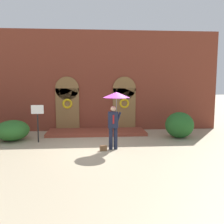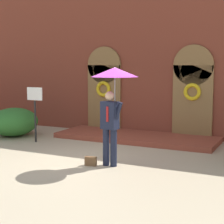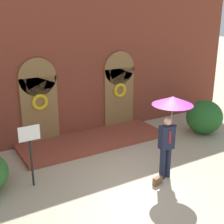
# 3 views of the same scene
# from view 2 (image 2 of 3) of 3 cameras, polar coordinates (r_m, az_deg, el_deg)

# --- Properties ---
(ground_plane) EXTENTS (80.00, 80.00, 0.00)m
(ground_plane) POSITION_cam_2_polar(r_m,az_deg,el_deg) (9.51, -3.41, -7.53)
(ground_plane) COLOR tan
(building_facade) EXTENTS (14.00, 2.30, 5.60)m
(building_facade) POSITION_cam_2_polar(r_m,az_deg,el_deg) (12.97, 5.65, 8.35)
(building_facade) COLOR brown
(building_facade) RESTS_ON ground
(person_with_umbrella) EXTENTS (1.10, 1.10, 2.36)m
(person_with_umbrella) POSITION_cam_2_polar(r_m,az_deg,el_deg) (8.76, 0.23, 3.89)
(person_with_umbrella) COLOR #191E33
(person_with_umbrella) RESTS_ON ground
(handbag) EXTENTS (0.30, 0.17, 0.22)m
(handbag) POSITION_cam_2_polar(r_m,az_deg,el_deg) (9.10, -3.26, -7.50)
(handbag) COLOR brown
(handbag) RESTS_ON ground
(sign_post) EXTENTS (0.56, 0.06, 1.72)m
(sign_post) POSITION_cam_2_polar(r_m,az_deg,el_deg) (11.89, -11.66, 1.02)
(sign_post) COLOR black
(sign_post) RESTS_ON ground
(shrub_left) EXTENTS (1.56, 1.75, 0.96)m
(shrub_left) POSITION_cam_2_polar(r_m,az_deg,el_deg) (13.18, -14.75, -1.46)
(shrub_left) COLOR #2D6B28
(shrub_left) RESTS_ON ground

